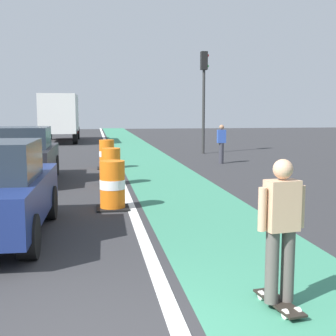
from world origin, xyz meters
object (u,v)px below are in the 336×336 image
(traffic_light_corner, at_px, (204,84))
(skateboarder_on_lane, at_px, (281,229))
(traffic_barrel_mid, at_px, (111,167))
(parked_sedan_second, at_px, (23,155))
(pedestrian_crossing, at_px, (221,143))
(traffic_barrel_back, at_px, (107,155))
(traffic_barrel_front, at_px, (112,186))
(delivery_truck_down_block, at_px, (61,115))

(traffic_light_corner, bearing_deg, skateboarder_on_lane, -101.00)
(traffic_barrel_mid, bearing_deg, parked_sedan_second, 159.64)
(parked_sedan_second, xyz_separation_m, pedestrian_crossing, (7.38, 3.69, 0.03))
(traffic_barrel_mid, height_order, traffic_light_corner, traffic_light_corner)
(traffic_barrel_back, relative_size, pedestrian_crossing, 0.68)
(skateboarder_on_lane, relative_size, traffic_light_corner, 0.33)
(skateboarder_on_lane, distance_m, traffic_barrel_front, 5.77)
(traffic_barrel_mid, relative_size, delivery_truck_down_block, 0.14)
(traffic_barrel_front, distance_m, traffic_barrel_back, 7.22)
(delivery_truck_down_block, bearing_deg, traffic_light_corner, -51.80)
(skateboarder_on_lane, xyz_separation_m, traffic_barrel_front, (-1.63, 5.52, -0.38))
(parked_sedan_second, xyz_separation_m, traffic_barrel_front, (2.56, -4.40, -0.30))
(skateboarder_on_lane, xyz_separation_m, parked_sedan_second, (-4.19, 9.92, -0.08))
(traffic_light_corner, xyz_separation_m, pedestrian_crossing, (-0.31, -4.41, -2.64))
(traffic_barrel_back, height_order, pedestrian_crossing, pedestrian_crossing)
(traffic_barrel_back, xyz_separation_m, traffic_light_corner, (5.04, 5.28, 2.97))
(delivery_truck_down_block, bearing_deg, traffic_barrel_mid, -81.81)
(skateboarder_on_lane, relative_size, traffic_barrel_back, 1.55)
(traffic_light_corner, bearing_deg, traffic_barrel_front, -112.31)
(skateboarder_on_lane, relative_size, pedestrian_crossing, 1.05)
(parked_sedan_second, relative_size, traffic_barrel_mid, 3.77)
(traffic_barrel_mid, relative_size, traffic_barrel_back, 1.00)
(traffic_barrel_front, xyz_separation_m, traffic_light_corner, (5.13, 12.49, 2.97))
(traffic_barrel_front, xyz_separation_m, traffic_barrel_back, (0.09, 7.22, 0.00))
(parked_sedan_second, bearing_deg, traffic_light_corner, 46.48)
(skateboarder_on_lane, distance_m, traffic_barrel_mid, 9.07)
(traffic_light_corner, bearing_deg, delivery_truck_down_block, 128.20)
(parked_sedan_second, distance_m, traffic_barrel_mid, 2.86)
(traffic_barrel_mid, distance_m, pedestrian_crossing, 6.65)
(traffic_barrel_back, distance_m, delivery_truck_down_block, 15.42)
(traffic_barrel_mid, distance_m, traffic_light_corner, 10.80)
(parked_sedan_second, bearing_deg, traffic_barrel_mid, -20.36)
(parked_sedan_second, height_order, traffic_light_corner, traffic_light_corner)
(traffic_barrel_back, bearing_deg, pedestrian_crossing, 10.44)
(traffic_barrel_mid, height_order, traffic_barrel_back, same)
(parked_sedan_second, relative_size, pedestrian_crossing, 2.55)
(skateboarder_on_lane, distance_m, traffic_light_corner, 18.53)
(traffic_barrel_mid, height_order, delivery_truck_down_block, delivery_truck_down_block)
(parked_sedan_second, bearing_deg, traffic_barrel_front, -59.78)
(traffic_barrel_front, distance_m, traffic_light_corner, 13.83)
(parked_sedan_second, relative_size, traffic_light_corner, 0.81)
(traffic_barrel_front, bearing_deg, parked_sedan_second, 120.22)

